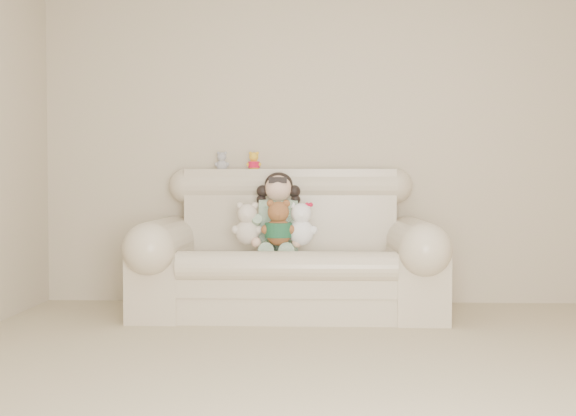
{
  "coord_description": "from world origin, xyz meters",
  "views": [
    {
      "loc": [
        -0.17,
        -2.73,
        0.91
      ],
      "look_at": [
        -0.34,
        1.9,
        0.75
      ],
      "focal_mm": 42.2,
      "sensor_mm": 36.0,
      "label": 1
    }
  ],
  "objects_px": {
    "cream_teddy": "(247,220)",
    "seated_child": "(278,212)",
    "brown_teddy": "(278,218)",
    "white_cat": "(301,219)",
    "sofa": "(289,241)"
  },
  "relations": [
    {
      "from": "cream_teddy",
      "to": "seated_child",
      "type": "bearing_deg",
      "value": 43.41
    },
    {
      "from": "brown_teddy",
      "to": "white_cat",
      "type": "height_order",
      "value": "brown_teddy"
    },
    {
      "from": "seated_child",
      "to": "cream_teddy",
      "type": "height_order",
      "value": "seated_child"
    },
    {
      "from": "seated_child",
      "to": "cream_teddy",
      "type": "distance_m",
      "value": 0.28
    },
    {
      "from": "white_cat",
      "to": "cream_teddy",
      "type": "height_order",
      "value": "white_cat"
    },
    {
      "from": "white_cat",
      "to": "cream_teddy",
      "type": "distance_m",
      "value": 0.37
    },
    {
      "from": "sofa",
      "to": "white_cat",
      "type": "relative_size",
      "value": 6.04
    },
    {
      "from": "white_cat",
      "to": "cream_teddy",
      "type": "xyz_separation_m",
      "value": [
        -0.37,
        0.05,
        -0.0
      ]
    },
    {
      "from": "sofa",
      "to": "seated_child",
      "type": "bearing_deg",
      "value": 133.23
    },
    {
      "from": "seated_child",
      "to": "cream_teddy",
      "type": "bearing_deg",
      "value": -141.73
    },
    {
      "from": "brown_teddy",
      "to": "cream_teddy",
      "type": "distance_m",
      "value": 0.23
    },
    {
      "from": "sofa",
      "to": "brown_teddy",
      "type": "height_order",
      "value": "sofa"
    },
    {
      "from": "seated_child",
      "to": "white_cat",
      "type": "xyz_separation_m",
      "value": [
        0.17,
        -0.23,
        -0.04
      ]
    },
    {
      "from": "sofa",
      "to": "cream_teddy",
      "type": "distance_m",
      "value": 0.33
    },
    {
      "from": "sofa",
      "to": "brown_teddy",
      "type": "xyz_separation_m",
      "value": [
        -0.06,
        -0.17,
        0.17
      ]
    }
  ]
}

